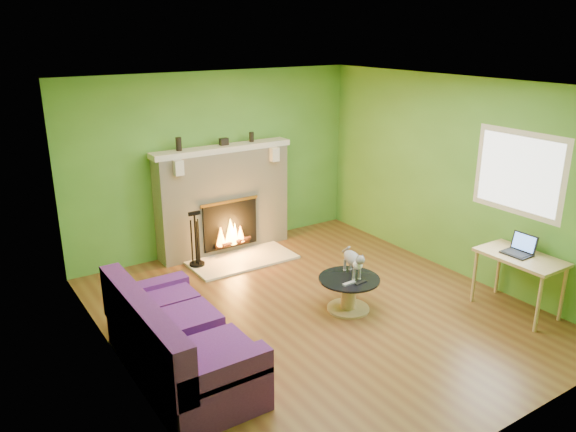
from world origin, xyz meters
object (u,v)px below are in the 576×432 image
desk (520,262)px  cat (352,262)px  sofa (175,343)px  coffee_table (349,291)px

desk → cat: size_ratio=1.72×
desk → cat: 1.91m
sofa → cat: 2.29m
desk → cat: bearing=143.2°
sofa → cat: bearing=3.9°
sofa → coffee_table: sofa is taller
sofa → coffee_table: bearing=2.7°
sofa → desk: sofa is taller
coffee_table → desk: bearing=-34.2°
sofa → desk: (3.81, -0.99, 0.28)m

